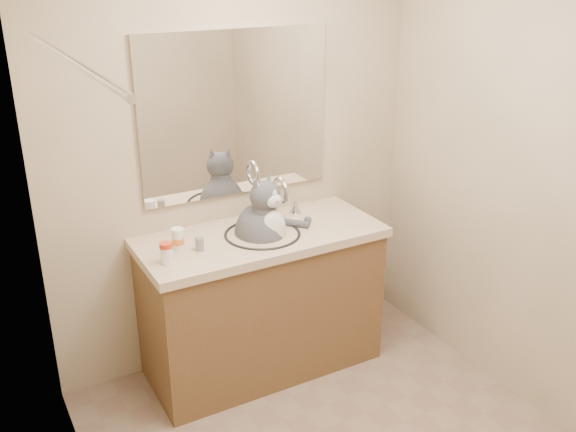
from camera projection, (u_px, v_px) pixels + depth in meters
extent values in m
cube|color=#C5AB91|center=(236.00, 158.00, 3.58)|extent=(2.20, 0.01, 2.40)
cube|color=#C5AB91|center=(88.00, 306.00, 2.07)|extent=(0.01, 2.50, 2.40)
cube|color=#C5AB91|center=(557.00, 192.00, 3.06)|extent=(0.01, 2.50, 2.40)
cube|color=brown|center=(262.00, 305.00, 3.65)|extent=(1.30, 0.55, 0.80)
cube|color=beige|center=(261.00, 237.00, 3.49)|extent=(1.34, 0.59, 0.05)
torus|color=black|center=(262.00, 234.00, 3.46)|extent=(0.42, 0.42, 0.02)
ellipsoid|color=white|center=(263.00, 247.00, 3.49)|extent=(0.40, 0.40, 0.15)
cylinder|color=silver|center=(275.00, 202.00, 3.64)|extent=(0.03, 0.03, 0.18)
torus|color=silver|center=(281.00, 190.00, 3.55)|extent=(0.03, 0.16, 0.16)
cone|color=silver|center=(295.00, 206.00, 3.72)|extent=(0.06, 0.06, 0.08)
cube|color=white|center=(236.00, 114.00, 3.47)|extent=(1.10, 0.02, 0.90)
cube|color=beige|center=(104.00, 339.00, 2.25)|extent=(0.01, 1.20, 1.90)
cylinder|color=silver|center=(68.00, 59.00, 1.89)|extent=(0.02, 1.30, 0.02)
ellipsoid|color=#4D4D52|center=(260.00, 236.00, 3.49)|extent=(0.35, 0.37, 0.37)
ellipsoid|color=silver|center=(273.00, 231.00, 3.41)|extent=(0.17, 0.13, 0.23)
ellipsoid|color=#4D4D52|center=(265.00, 195.00, 3.37)|extent=(0.21, 0.19, 0.16)
ellipsoid|color=silver|center=(274.00, 201.00, 3.33)|extent=(0.10, 0.07, 0.07)
sphere|color=#D88C8C|center=(278.00, 201.00, 3.32)|extent=(0.02, 0.02, 0.02)
cone|color=#4D4D52|center=(257.00, 183.00, 3.32)|extent=(0.08, 0.08, 0.08)
cone|color=#4D4D52|center=(270.00, 179.00, 3.38)|extent=(0.08, 0.08, 0.08)
cylinder|color=#4D4D52|center=(288.00, 222.00, 3.58)|extent=(0.20, 0.21, 0.04)
cylinder|color=white|center=(167.00, 255.00, 3.13)|extent=(0.07, 0.07, 0.08)
cylinder|color=red|center=(166.00, 245.00, 3.11)|extent=(0.08, 0.08, 0.02)
cylinder|color=white|center=(178.00, 241.00, 3.28)|extent=(0.07, 0.07, 0.09)
cylinder|color=orange|center=(178.00, 241.00, 3.28)|extent=(0.07, 0.07, 0.04)
cylinder|color=white|center=(177.00, 231.00, 3.26)|extent=(0.07, 0.07, 0.02)
cylinder|color=gray|center=(200.00, 244.00, 3.27)|extent=(0.06, 0.06, 0.07)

